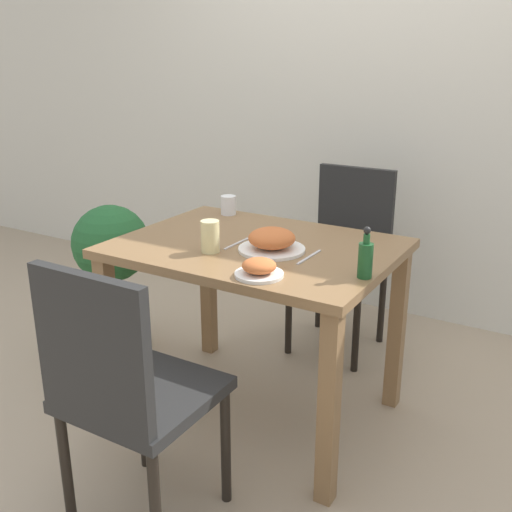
{
  "coord_description": "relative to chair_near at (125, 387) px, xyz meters",
  "views": [
    {
      "loc": [
        1.13,
        -1.91,
        1.46
      ],
      "look_at": [
        0.0,
        0.0,
        0.7
      ],
      "focal_mm": 42.0,
      "sensor_mm": 36.0,
      "label": 1
    }
  ],
  "objects": [
    {
      "name": "ground_plane",
      "position": [
        -0.01,
        0.78,
        -0.52
      ],
      "size": [
        16.0,
        16.0,
        0.0
      ],
      "primitive_type": "plane",
      "color": "tan"
    },
    {
      "name": "wall_back",
      "position": [
        -0.01,
        2.12,
        0.78
      ],
      "size": [
        8.0,
        0.05,
        2.6
      ],
      "color": "beige",
      "rests_on": "ground_plane"
    },
    {
      "name": "dining_table",
      "position": [
        -0.01,
        0.78,
        0.12
      ],
      "size": [
        1.06,
        0.79,
        0.75
      ],
      "color": "olive",
      "rests_on": "ground_plane"
    },
    {
      "name": "chair_near",
      "position": [
        0.0,
        0.0,
        0.0
      ],
      "size": [
        0.42,
        0.42,
        0.91
      ],
      "rotation": [
        0.0,
        0.0,
        3.14
      ],
      "color": "black",
      "rests_on": "ground_plane"
    },
    {
      "name": "chair_far",
      "position": [
        0.04,
        1.57,
        0.0
      ],
      "size": [
        0.42,
        0.42,
        0.91
      ],
      "color": "black",
      "rests_on": "ground_plane"
    },
    {
      "name": "food_plate",
      "position": [
        0.08,
        0.74,
        0.27
      ],
      "size": [
        0.25,
        0.25,
        0.09
      ],
      "color": "white",
      "rests_on": "dining_table"
    },
    {
      "name": "side_plate",
      "position": [
        0.18,
        0.48,
        0.25
      ],
      "size": [
        0.17,
        0.17,
        0.06
      ],
      "color": "white",
      "rests_on": "dining_table"
    },
    {
      "name": "drink_cup",
      "position": [
        -0.35,
        1.1,
        0.27
      ],
      "size": [
        0.07,
        0.07,
        0.09
      ],
      "color": "white",
      "rests_on": "dining_table"
    },
    {
      "name": "juice_glass",
      "position": [
        -0.11,
        0.61,
        0.29
      ],
      "size": [
        0.07,
        0.07,
        0.12
      ],
      "color": "beige",
      "rests_on": "dining_table"
    },
    {
      "name": "sauce_bottle",
      "position": [
        0.49,
        0.65,
        0.3
      ],
      "size": [
        0.05,
        0.05,
        0.18
      ],
      "color": "#194C23",
      "rests_on": "dining_table"
    },
    {
      "name": "fork_utensil",
      "position": [
        -0.07,
        0.74,
        0.23
      ],
      "size": [
        0.01,
        0.17,
        0.0
      ],
      "rotation": [
        0.0,
        0.0,
        1.55
      ],
      "color": "silver",
      "rests_on": "dining_table"
    },
    {
      "name": "spoon_utensil",
      "position": [
        0.24,
        0.74,
        0.23
      ],
      "size": [
        0.01,
        0.18,
        0.0
      ],
      "rotation": [
        0.0,
        0.0,
        1.55
      ],
      "color": "silver",
      "rests_on": "dining_table"
    },
    {
      "name": "potted_plant_left",
      "position": [
        -0.9,
        0.89,
        -0.06
      ],
      "size": [
        0.37,
        0.37,
        0.77
      ],
      "color": "brown",
      "rests_on": "ground_plane"
    }
  ]
}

